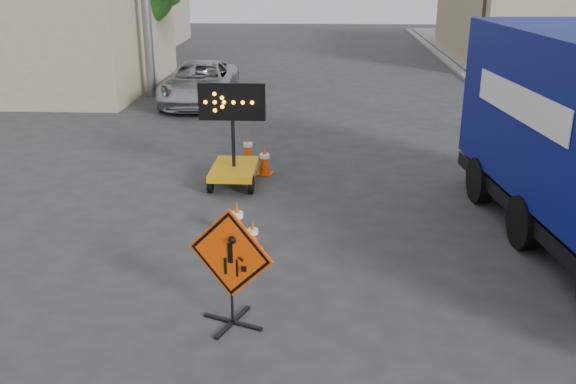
{
  "coord_description": "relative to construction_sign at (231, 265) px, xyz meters",
  "views": [
    {
      "loc": [
        0.34,
        -7.57,
        5.24
      ],
      "look_at": [
        -0.16,
        2.24,
        1.68
      ],
      "focal_mm": 40.0,
      "sensor_mm": 36.0,
      "label": 1
    }
  ],
  "objects": [
    {
      "name": "ground",
      "position": [
        0.94,
        -0.92,
        -0.99
      ],
      "size": [
        100.0,
        100.0,
        0.0
      ],
      "primitive_type": "plane",
      "color": "#2D2D30",
      "rests_on": "ground"
    },
    {
      "name": "curb_right",
      "position": [
        8.14,
        14.08,
        -0.93
      ],
      "size": [
        0.4,
        60.0,
        0.12
      ],
      "primitive_type": "cube",
      "color": "gray",
      "rests_on": "ground"
    },
    {
      "name": "storefront_left_far",
      "position": [
        -14.06,
        33.08,
        1.21
      ],
      "size": [
        12.0,
        10.0,
        4.4
      ],
      "primitive_type": "cube",
      "color": "gray",
      "rests_on": "ground"
    },
    {
      "name": "building_right_far",
      "position": [
        13.94,
        29.08,
        1.31
      ],
      "size": [
        10.0,
        14.0,
        4.6
      ],
      "primitive_type": "cube",
      "color": "tan",
      "rests_on": "ground"
    },
    {
      "name": "construction_sign",
      "position": [
        0.0,
        0.0,
        0.0
      ],
      "size": [
        1.33,
        0.96,
        1.89
      ],
      "rotation": [
        0.0,
        0.0,
        -0.39
      ],
      "color": "black",
      "rests_on": "ground"
    },
    {
      "name": "arrow_board",
      "position": [
        -0.81,
        6.42,
        -0.42
      ],
      "size": [
        1.6,
        1.78,
        2.53
      ],
      "rotation": [
        0.0,
        0.0,
        -0.01
      ],
      "color": "#C98A0B",
      "rests_on": "ground"
    },
    {
      "name": "pickup_truck",
      "position": [
        -3.36,
        15.93,
        -0.21
      ],
      "size": [
        2.76,
        5.69,
        1.56
      ],
      "primitive_type": "imported",
      "rotation": [
        0.0,
        0.0,
        0.03
      ],
      "color": "#B5B7BD",
      "rests_on": "ground"
    },
    {
      "name": "cone_a",
      "position": [
        0.05,
        2.6,
        -0.67
      ],
      "size": [
        0.39,
        0.39,
        0.64
      ],
      "rotation": [
        0.0,
        0.0,
        -0.21
      ],
      "color": "#E54104",
      "rests_on": "ground"
    },
    {
      "name": "cone_b",
      "position": [
        -0.33,
        3.22,
        -0.61
      ],
      "size": [
        0.5,
        0.5,
        0.77
      ],
      "rotation": [
        0.0,
        0.0,
        0.34
      ],
      "color": "#E54104",
      "rests_on": "ground"
    },
    {
      "name": "cone_c",
      "position": [
        -0.13,
        7.26,
        -0.6
      ],
      "size": [
        0.51,
        0.51,
        0.78
      ],
      "rotation": [
        0.0,
        0.0,
        -0.33
      ],
      "color": "#E54104",
      "rests_on": "ground"
    },
    {
      "name": "cone_d",
      "position": [
        -0.67,
        8.31,
        -0.6
      ],
      "size": [
        0.5,
        0.5,
        0.78
      ],
      "rotation": [
        0.0,
        0.0,
        -0.33
      ],
      "color": "#E54104",
      "rests_on": "ground"
    }
  ]
}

